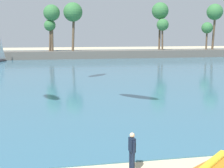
{
  "coord_description": "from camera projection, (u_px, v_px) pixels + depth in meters",
  "views": [
    {
      "loc": [
        -2.45,
        -5.88,
        5.67
      ],
      "look_at": [
        1.08,
        12.32,
        2.73
      ],
      "focal_mm": 50.89,
      "sensor_mm": 36.0,
      "label": 1
    }
  ],
  "objects": [
    {
      "name": "sea",
      "position": [
        63.0,
        63.0,
        62.83
      ],
      "size": [
        220.0,
        100.87,
        0.06
      ],
      "primitive_type": "cube",
      "color": "#386B84",
      "rests_on": "ground"
    },
    {
      "name": "palm_headland",
      "position": [
        79.0,
        45.0,
        73.16
      ],
      "size": [
        96.7,
        6.67,
        13.22
      ],
      "color": "#605B54",
      "rests_on": "ground"
    },
    {
      "name": "person_at_waterline",
      "position": [
        132.0,
        151.0,
        13.11
      ],
      "size": [
        0.25,
        0.54,
        1.67
      ],
      "color": "#141E33",
      "rests_on": "ground"
    }
  ]
}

